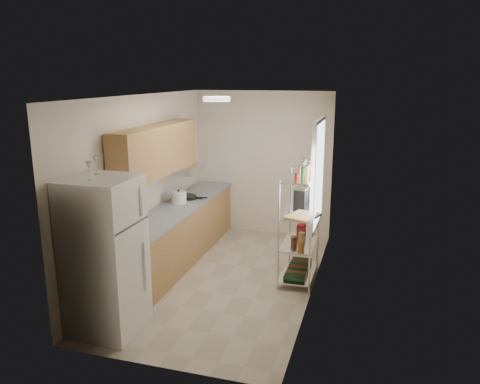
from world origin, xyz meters
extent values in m
cube|color=#B2A590|center=(0.00, 0.00, -0.01)|extent=(2.50, 4.40, 0.01)
cube|color=white|center=(0.00, 0.00, 2.60)|extent=(2.50, 4.40, 0.01)
cube|color=#EFE0C7|center=(0.00, 2.21, 1.30)|extent=(2.50, 0.01, 2.60)
cube|color=#EFE0C7|center=(0.00, -2.21, 1.30)|extent=(2.50, 0.01, 2.60)
cube|color=#EFE0C7|center=(-1.25, 0.00, 1.30)|extent=(0.01, 4.40, 2.60)
cube|color=#EFE0C7|center=(1.25, 0.00, 1.30)|extent=(0.01, 4.40, 2.60)
cube|color=#B0864B|center=(-0.92, 0.44, 0.43)|extent=(0.60, 3.48, 0.86)
cube|color=gray|center=(-0.90, 0.44, 0.88)|extent=(0.63, 3.51, 0.04)
cube|color=#B7BABC|center=(-0.94, -0.70, 0.88)|extent=(0.52, 0.44, 0.04)
cube|color=#B7BABC|center=(-0.64, 1.80, 0.46)|extent=(0.01, 0.55, 0.72)
cube|color=#B0864B|center=(-1.05, 0.10, 1.81)|extent=(0.33, 2.20, 0.72)
cube|color=#B7BABC|center=(-1.00, 0.90, 1.39)|extent=(0.50, 0.60, 0.12)
cube|color=white|center=(1.23, 0.35, 1.55)|extent=(0.06, 1.00, 1.46)
cube|color=silver|center=(1.00, 0.30, 0.10)|extent=(0.45, 0.90, 0.02)
cube|color=silver|center=(1.00, 0.30, 0.55)|extent=(0.45, 0.90, 0.02)
cube|color=silver|center=(1.00, 0.30, 1.00)|extent=(0.45, 0.90, 0.02)
cube|color=silver|center=(1.00, 0.30, 1.50)|extent=(0.45, 0.90, 0.02)
cylinder|color=silver|center=(0.79, -0.14, 0.78)|extent=(0.02, 0.02, 1.55)
cylinder|color=silver|center=(0.79, 0.74, 0.78)|extent=(0.02, 0.02, 1.55)
cylinder|color=silver|center=(1.22, -0.14, 0.78)|extent=(0.02, 0.02, 1.55)
cylinder|color=silver|center=(1.22, 0.74, 0.78)|extent=(0.02, 0.02, 1.55)
cylinder|color=white|center=(0.00, -0.30, 2.57)|extent=(0.34, 0.34, 0.05)
cube|color=silver|center=(-0.87, -1.67, 0.90)|extent=(0.74, 0.74, 1.79)
cylinder|color=white|center=(-0.96, 0.60, 0.99)|extent=(0.23, 0.23, 0.19)
cylinder|color=black|center=(-0.96, 0.95, 0.92)|extent=(0.33, 0.33, 0.05)
cylinder|color=black|center=(-0.91, 0.89, 0.93)|extent=(0.29, 0.29, 0.05)
cube|color=tan|center=(1.08, 0.04, 1.03)|extent=(0.47, 0.54, 0.03)
cube|color=black|center=(0.98, 0.54, 1.15)|extent=(0.19, 0.26, 0.29)
cube|color=maroon|center=(0.98, 0.63, 0.64)|extent=(0.13, 0.16, 0.16)
camera|label=1|loc=(1.96, -5.95, 2.86)|focal=35.00mm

